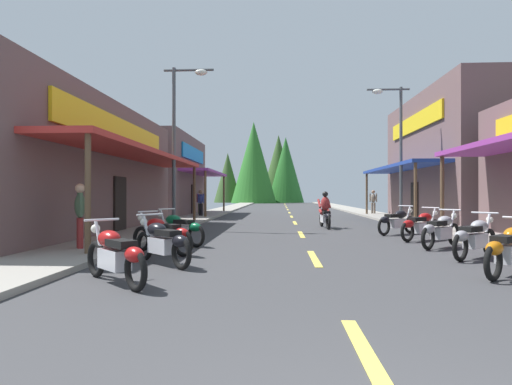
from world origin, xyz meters
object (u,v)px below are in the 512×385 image
streetlamp_left (181,125)px  pedestrian_strolling (200,201)px  motorcycle_parked_left_1 (162,241)px  rider_cruising_lead (325,213)px  streetlamp_right (395,136)px  motorcycle_parked_right_2 (441,230)px  pedestrian_waiting (80,212)px  motorcycle_parked_left_0 (115,254)px  pedestrian_browsing (373,201)px  pedestrian_by_shop (201,202)px  motorcycle_parked_right_0 (510,249)px  motorcycle_parked_left_2 (162,234)px  motorcycle_parked_right_1 (475,237)px  motorcycle_parked_left_3 (179,228)px  motorcycle_parked_right_4 (397,221)px  motorcycle_parked_right_3 (421,225)px

streetlamp_left → pedestrian_strolling: bearing=96.7°
motorcycle_parked_left_1 → rider_cruising_lead: bearing=-69.6°
streetlamp_right → motorcycle_parked_right_2: (-1.12, -8.68, -3.72)m
motorcycle_parked_left_1 → pedestrian_waiting: size_ratio=0.92×
streetlamp_left → motorcycle_parked_left_0: 10.66m
rider_cruising_lead → pedestrian_browsing: size_ratio=1.25×
pedestrian_by_shop → motorcycle_parked_right_2: bearing=-110.0°
streetlamp_right → pedestrian_by_shop: size_ratio=3.85×
streetlamp_left → motorcycle_parked_right_0: (8.00, -8.87, -3.70)m
motorcycle_parked_left_0 → motorcycle_parked_left_1: 1.85m
motorcycle_parked_left_0 → motorcycle_parked_left_2: size_ratio=0.87×
streetlamp_left → streetlamp_right: streetlamp_right is taller
motorcycle_parked_right_1 → pedestrian_strolling: 20.46m
motorcycle_parked_left_1 → motorcycle_parked_left_2: size_ratio=0.86×
motorcycle_parked_left_2 → rider_cruising_lead: size_ratio=0.86×
streetlamp_left → motorcycle_parked_left_1: streetlamp_left is taller
streetlamp_right → motorcycle_parked_right_0: streetlamp_right is taller
motorcycle_parked_right_2 → pedestrian_browsing: size_ratio=0.93×
motorcycle_parked_left_3 → pedestrian_strolling: (-2.39, 16.00, 0.50)m
motorcycle_parked_left_0 → pedestrian_strolling: pedestrian_strolling is taller
motorcycle_parked_left_1 → pedestrian_by_shop: 17.46m
pedestrian_by_shop → rider_cruising_lead: bearing=-101.5°
motorcycle_parked_right_1 → motorcycle_parked_left_3: same height
motorcycle_parked_right_0 → pedestrian_browsing: bearing=40.5°
motorcycle_parked_right_4 → pedestrian_waiting: pedestrian_waiting is taller
streetlamp_left → motorcycle_parked_right_3: bearing=-20.7°
streetlamp_left → pedestrian_browsing: size_ratio=3.78×
motorcycle_parked_right_0 → motorcycle_parked_right_4: 7.70m
motorcycle_parked_right_4 → pedestrian_browsing: bearing=42.3°
motorcycle_parked_right_4 → rider_cruising_lead: 3.54m
rider_cruising_lead → streetlamp_right: bearing=-62.7°
streetlamp_right → motorcycle_parked_right_2: streetlamp_right is taller
motorcycle_parked_right_1 → motorcycle_parked_right_3: same height
rider_cruising_lead → pedestrian_waiting: pedestrian_waiting is taller
streetlamp_left → motorcycle_parked_left_3: bearing=-77.5°
rider_cruising_lead → pedestrian_browsing: 12.13m
motorcycle_parked_left_0 → rider_cruising_lead: 12.34m
streetlamp_left → motorcycle_parked_left_3: 6.13m
motorcycle_parked_left_0 → motorcycle_parked_left_3: 5.14m
streetlamp_right → motorcycle_parked_right_0: (-1.40, -12.61, -3.72)m
rider_cruising_lead → pedestrian_by_shop: pedestrian_by_shop is taller
motorcycle_parked_left_1 → motorcycle_parked_right_0: bearing=-142.2°
motorcycle_parked_right_3 → motorcycle_parked_left_0: (-7.09, -6.77, 0.00)m
motorcycle_parked_right_3 → pedestrian_browsing: (2.03, 15.94, 0.51)m
streetlamp_left → motorcycle_parked_left_2: bearing=-80.6°
motorcycle_parked_left_0 → pedestrian_by_shop: pedestrian_by_shop is taller
motorcycle_parked_right_4 → motorcycle_parked_left_2: same height
motorcycle_parked_right_2 → pedestrian_strolling: pedestrian_strolling is taller
motorcycle_parked_right_3 → motorcycle_parked_left_1: bearing=176.2°
motorcycle_parked_right_2 → pedestrian_browsing: (2.09, 17.73, 0.51)m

